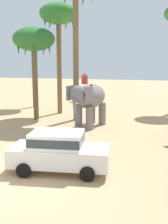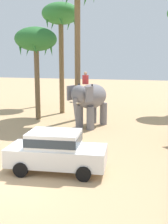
{
  "view_description": "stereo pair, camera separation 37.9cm",
  "coord_description": "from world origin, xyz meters",
  "px_view_note": "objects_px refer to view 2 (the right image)",
  "views": [
    {
      "loc": [
        5.0,
        -9.16,
        4.55
      ],
      "look_at": [
        0.69,
        6.22,
        1.6
      ],
      "focal_mm": 44.05,
      "sensor_mm": 36.0,
      "label": 1
    },
    {
      "loc": [
        5.36,
        -9.05,
        4.55
      ],
      "look_at": [
        0.69,
        6.22,
        1.6
      ],
      "focal_mm": 44.05,
      "sensor_mm": 36.0,
      "label": 2
    }
  ],
  "objects_px": {
    "car_sedan_foreground": "(56,150)",
    "palm_tree_near_hut": "(36,41)",
    "elephant_with_mahout": "(90,99)",
    "palm_tree_leaning_seaward": "(61,18)",
    "palm_tree_far_back": "(36,39)"
  },
  "relations": [
    {
      "from": "elephant_with_mahout",
      "to": "palm_tree_leaning_seaward",
      "type": "xyz_separation_m",
      "value": [
        -3.84,
        4.42,
        6.2
      ]
    },
    {
      "from": "elephant_with_mahout",
      "to": "palm_tree_far_back",
      "type": "relative_size",
      "value": 0.51
    },
    {
      "from": "palm_tree_far_back",
      "to": "elephant_with_mahout",
      "type": "bearing_deg",
      "value": -42.83
    },
    {
      "from": "car_sedan_foreground",
      "to": "elephant_with_mahout",
      "type": "bearing_deg",
      "value": 95.6
    },
    {
      "from": "palm_tree_near_hut",
      "to": "palm_tree_far_back",
      "type": "xyz_separation_m",
      "value": [
        -2.8,
        5.59,
        0.7
      ]
    },
    {
      "from": "palm_tree_near_hut",
      "to": "elephant_with_mahout",
      "type": "bearing_deg",
      "value": -15.96
    },
    {
      "from": "palm_tree_leaning_seaward",
      "to": "car_sedan_foreground",
      "type": "bearing_deg",
      "value": -69.62
    },
    {
      "from": "car_sedan_foreground",
      "to": "palm_tree_near_hut",
      "type": "relative_size",
      "value": 0.6
    },
    {
      "from": "car_sedan_foreground",
      "to": "palm_tree_far_back",
      "type": "xyz_separation_m",
      "value": [
        -8.26,
        14.94,
        5.82
      ]
    },
    {
      "from": "elephant_with_mahout",
      "to": "palm_tree_near_hut",
      "type": "xyz_separation_m",
      "value": [
        -4.67,
        1.34,
        4.06
      ]
    },
    {
      "from": "palm_tree_leaning_seaward",
      "to": "palm_tree_far_back",
      "type": "bearing_deg",
      "value": 145.43
    },
    {
      "from": "elephant_with_mahout",
      "to": "palm_tree_leaning_seaward",
      "type": "bearing_deg",
      "value": 130.94
    },
    {
      "from": "palm_tree_near_hut",
      "to": "palm_tree_far_back",
      "type": "bearing_deg",
      "value": 116.57
    },
    {
      "from": "elephant_with_mahout",
      "to": "palm_tree_near_hut",
      "type": "relative_size",
      "value": 0.56
    },
    {
      "from": "palm_tree_near_hut",
      "to": "palm_tree_leaning_seaward",
      "type": "distance_m",
      "value": 3.85
    }
  ]
}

